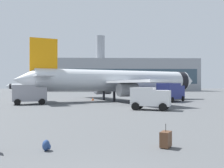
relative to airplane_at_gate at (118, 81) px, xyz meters
The scene contains 10 objects.
airplane_at_gate is the anchor object (origin of this frame).
airplane_taxiing 75.91m from the airplane_at_gate, 117.44° to the left, with size 22.19×20.14×6.54m.
service_truck 16.17m from the airplane_at_gate, 147.92° to the right, with size 5.25×3.72×2.90m.
fuel_truck 9.77m from the airplane_at_gate, 19.17° to the right, with size 5.77×6.08×3.20m.
cargo_van 17.47m from the airplane_at_gate, 80.86° to the right, with size 4.83×3.64×2.60m.
safety_cone_near 14.76m from the airplane_at_gate, 30.22° to the left, with size 0.44×0.44×0.81m.
safety_cone_far 5.69m from the airplane_at_gate, behind, with size 0.44×0.44×0.69m.
rolling_suitcase 34.38m from the airplane_at_gate, 89.66° to the right, with size 0.68×0.75×1.10m.
traveller_backpack 35.11m from the airplane_at_gate, 98.45° to the right, with size 0.36×0.40×0.48m.
terminal_building 77.81m from the airplane_at_gate, 86.81° to the left, with size 77.09×19.38×27.38m.
Camera 1 is at (0.14, -5.93, 2.87)m, focal length 39.66 mm.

